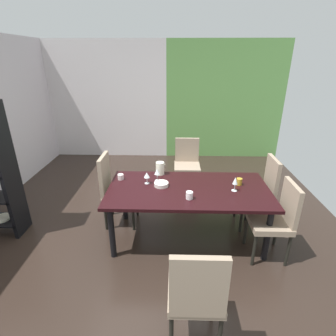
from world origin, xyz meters
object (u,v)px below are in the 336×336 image
chair_head_far (187,162)px  cup_near_window (189,195)px  dining_table (188,193)px  wine_glass_rear (147,175)px  chair_right_near (277,217)px  pitcher_east (160,168)px  cup_left (239,182)px  serving_bowl_south (161,184)px  chair_head_near (196,292)px  wine_glass_corner (235,181)px  wine_glass_near_shelf (157,172)px  chair_left_far (114,187)px  cup_front (121,177)px  chair_right_far (261,190)px

chair_head_far → cup_near_window: (-0.04, -1.65, 0.24)m
dining_table → wine_glass_rear: (-0.53, 0.12, 0.19)m
chair_right_near → pitcher_east: 1.58m
cup_near_window → chair_right_near: bearing=-3.2°
wine_glass_rear → cup_left: wine_glass_rear is taller
chair_head_far → serving_bowl_south: (-0.38, -1.34, 0.22)m
dining_table → chair_right_near: chair_right_near is taller
chair_head_near → pitcher_east: chair_head_near is taller
chair_right_near → chair_head_far: chair_right_near is taller
wine_glass_corner → wine_glass_near_shelf: 0.99m
chair_left_far → cup_front: 0.25m
chair_right_near → cup_near_window: (-1.00, 0.06, 0.23)m
wine_glass_rear → cup_front: bearing=162.7°
cup_near_window → pitcher_east: (-0.37, 0.67, 0.05)m
wine_glass_corner → serving_bowl_south: size_ratio=1.00×
wine_glass_near_shelf → cup_front: bearing=176.6°
chair_right_far → chair_head_near: bearing=149.7°
chair_head_near → wine_glass_rear: (-0.53, 1.52, 0.29)m
chair_left_far → serving_bowl_south: 0.74m
cup_left → cup_front: cup_left is taller
dining_table → cup_near_window: 0.28m
chair_head_near → cup_near_window: 1.16m
chair_left_far → serving_bowl_south: size_ratio=5.67×
chair_right_near → dining_table: bearing=72.6°
wine_glass_corner → dining_table: bearing=175.3°
chair_left_far → cup_front: chair_left_far is taller
dining_table → wine_glass_near_shelf: 0.49m
chair_left_far → chair_right_far: size_ratio=1.02×
serving_bowl_south → cup_left: size_ratio=2.08×
chair_left_far → wine_glass_near_shelf: (0.61, -0.11, 0.29)m
wine_glass_corner → wine_glass_rear: wine_glass_corner is taller
chair_left_far → cup_front: (0.12, -0.08, 0.20)m
chair_left_far → pitcher_east: 0.69m
chair_right_near → wine_glass_rear: 1.62m
chair_right_near → serving_bowl_south: (-1.34, 0.37, 0.21)m
cup_left → wine_glass_rear: bearing=179.8°
chair_left_far → chair_right_far: bearing=90.0°
serving_bowl_south → pitcher_east: size_ratio=1.02×
chair_head_far → wine_glass_rear: chair_head_far is taller
serving_bowl_south → chair_right_far: bearing=10.8°
cup_near_window → wine_glass_near_shelf: bearing=130.7°
chair_left_far → pitcher_east: bearing=99.2°
cup_left → pitcher_east: (-1.02, 0.30, 0.05)m
chair_head_near → cup_front: chair_head_near is taller
chair_right_near → wine_glass_corner: (-0.45, 0.27, 0.32)m
wine_glass_rear → serving_bowl_south: 0.22m
serving_bowl_south → cup_left: 0.99m
dining_table → chair_head_near: chair_head_near is taller
chair_head_near → wine_glass_rear: 1.64m
chair_left_far → wine_glass_near_shelf: chair_left_far is taller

